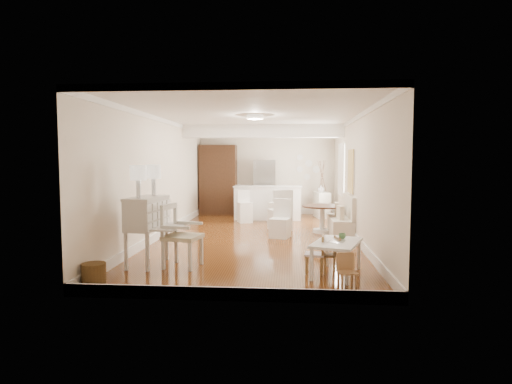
# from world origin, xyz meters

# --- Properties ---
(room) EXTENTS (9.00, 9.04, 2.82)m
(room) POSITION_xyz_m (0.04, 0.32, 1.98)
(room) COLOR brown
(room) RESTS_ON ground
(secretary_bureau) EXTENTS (1.03, 1.05, 1.20)m
(secretary_bureau) POSITION_xyz_m (-1.70, -2.71, 0.60)
(secretary_bureau) COLOR beige
(secretary_bureau) RESTS_ON ground
(gustavian_armchair) EXTENTS (0.73, 0.73, 1.08)m
(gustavian_armchair) POSITION_xyz_m (-1.05, -2.80, 0.54)
(gustavian_armchair) COLOR beige
(gustavian_armchair) RESTS_ON ground
(wicker_basket) EXTENTS (0.40, 0.40, 0.34)m
(wicker_basket) POSITION_xyz_m (-2.05, -4.03, 0.17)
(wicker_basket) COLOR #4E3518
(wicker_basket) RESTS_ON ground
(kids_table) EXTENTS (0.96, 1.23, 0.54)m
(kids_table) POSITION_xyz_m (1.51, -3.11, 0.27)
(kids_table) COLOR white
(kids_table) RESTS_ON ground
(kids_chair_a) EXTENTS (0.34, 0.34, 0.59)m
(kids_chair_a) POSITION_xyz_m (1.42, -2.97, 0.30)
(kids_chair_a) COLOR olive
(kids_chair_a) RESTS_ON ground
(kids_chair_b) EXTENTS (0.34, 0.34, 0.64)m
(kids_chair_b) POSITION_xyz_m (1.17, -3.03, 0.32)
(kids_chair_b) COLOR olive
(kids_chair_b) RESTS_ON ground
(kids_chair_c) EXTENTS (0.29, 0.29, 0.52)m
(kids_chair_c) POSITION_xyz_m (1.57, -3.90, 0.26)
(kids_chair_c) COLOR #A9794D
(kids_chair_c) RESTS_ON ground
(banquette) EXTENTS (0.52, 1.60, 0.98)m
(banquette) POSITION_xyz_m (1.99, 0.50, 0.49)
(banquette) COLOR silver
(banquette) RESTS_ON ground
(dining_table) EXTENTS (1.30, 1.30, 0.69)m
(dining_table) POSITION_xyz_m (1.58, 0.83, 0.34)
(dining_table) COLOR #402214
(dining_table) RESTS_ON ground
(slip_chair_near) EXTENTS (0.53, 0.54, 0.90)m
(slip_chair_near) POSITION_xyz_m (0.55, 0.06, 0.45)
(slip_chair_near) COLOR white
(slip_chair_near) RESTS_ON ground
(slip_chair_far) EXTENTS (0.67, 0.68, 1.06)m
(slip_chair_far) POSITION_xyz_m (0.52, 1.14, 0.53)
(slip_chair_far) COLOR silver
(slip_chair_far) RESTS_ON ground
(breakfast_counter) EXTENTS (2.05, 0.65, 1.03)m
(breakfast_counter) POSITION_xyz_m (0.10, 3.10, 0.52)
(breakfast_counter) COLOR white
(breakfast_counter) RESTS_ON ground
(bar_stool_left) EXTENTS (0.48, 0.48, 0.93)m
(bar_stool_left) POSITION_xyz_m (-0.52, 2.40, 0.47)
(bar_stool_left) COLOR white
(bar_stool_left) RESTS_ON ground
(bar_stool_right) EXTENTS (0.48, 0.48, 0.92)m
(bar_stool_right) POSITION_xyz_m (0.38, 2.54, 0.46)
(bar_stool_right) COLOR white
(bar_stool_right) RESTS_ON ground
(pantry_cabinet) EXTENTS (1.20, 0.60, 2.30)m
(pantry_cabinet) POSITION_xyz_m (-1.60, 4.18, 1.15)
(pantry_cabinet) COLOR #381E11
(pantry_cabinet) RESTS_ON ground
(fridge) EXTENTS (0.75, 0.65, 1.80)m
(fridge) POSITION_xyz_m (0.30, 4.15, 0.90)
(fridge) COLOR silver
(fridge) RESTS_ON ground
(sideboard) EXTENTS (0.51, 0.89, 0.80)m
(sideboard) POSITION_xyz_m (1.78, 3.66, 0.40)
(sideboard) COLOR silver
(sideboard) RESTS_ON ground
(pencil_cup) EXTENTS (0.15, 0.15, 0.09)m
(pencil_cup) POSITION_xyz_m (1.62, -2.88, 0.58)
(pencil_cup) COLOR #57955D
(pencil_cup) RESTS_ON kids_table
(branch_vase) EXTENTS (0.27, 0.27, 0.22)m
(branch_vase) POSITION_xyz_m (1.75, 3.71, 0.91)
(branch_vase) COLOR silver
(branch_vase) RESTS_ON sideboard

